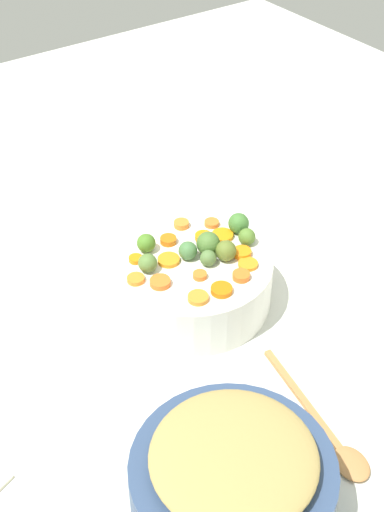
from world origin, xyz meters
TOP-DOWN VIEW (x-y plane):
  - tabletop at (0.00, 0.00)m, footprint 2.40×2.40m
  - serving_bowl_carrots at (-0.00, -0.05)m, footprint 0.29×0.29m
  - metal_pot at (-0.38, 0.15)m, footprint 0.27×0.27m
  - stuffing_mound at (-0.38, 0.15)m, footprint 0.22×0.22m
  - carrot_slice_0 at (-0.05, -0.03)m, footprint 0.03×0.03m
  - carrot_slice_1 at (-0.09, -0.09)m, footprint 0.04×0.04m
  - carrot_slice_2 at (-0.09, 0.00)m, footprint 0.04×0.04m
  - carrot_slice_3 at (0.04, -0.10)m, footprint 0.03×0.03m
  - carrot_slice_4 at (0.05, 0.03)m, footprint 0.03×0.03m
  - carrot_slice_5 at (0.06, -0.14)m, footprint 0.03×0.03m
  - carrot_slice_6 at (0.09, -0.09)m, footprint 0.04×0.04m
  - carrot_slice_7 at (0.07, -0.04)m, footprint 0.04×0.04m
  - carrot_slice_8 at (-0.07, -0.12)m, footprint 0.04×0.04m
  - carrot_slice_9 at (0.02, -0.01)m, footprint 0.05×0.05m
  - carrot_slice_10 at (-0.02, 0.03)m, footprint 0.05×0.05m
  - carrot_slice_11 at (0.02, -0.13)m, footprint 0.06×0.06m
  - carrot_slice_12 at (0.01, 0.06)m, footprint 0.04×0.04m
  - carrot_slice_13 at (-0.04, -0.13)m, footprint 0.04×0.04m
  - carrot_slice_14 at (-0.10, -0.04)m, footprint 0.05×0.05m
  - brussels_sprout_0 at (0.07, -0.00)m, footprint 0.03×0.03m
  - brussels_sprout_1 at (-0.03, -0.10)m, footprint 0.04×0.04m
  - brussels_sprout_2 at (0.00, -0.09)m, footprint 0.04×0.04m
  - brussels_sprout_3 at (0.02, 0.03)m, footprint 0.03×0.03m
  - brussels_sprout_4 at (0.02, -0.17)m, footprint 0.04×0.04m
  - brussels_sprout_5 at (-0.03, -0.07)m, footprint 0.03×0.03m
  - brussels_sprout_6 at (-0.02, -0.16)m, footprint 0.03×0.03m
  - brussels_sprout_7 at (0.01, -0.05)m, footprint 0.03×0.03m
  - wooden_spoon at (-0.38, -0.04)m, footprint 0.28×0.08m

SIDE VIEW (x-z plane):
  - tabletop at x=0.00m, z-range 0.00..0.02m
  - wooden_spoon at x=-0.38m, z-range 0.02..0.03m
  - serving_bowl_carrots at x=0.00m, z-range 0.02..0.12m
  - metal_pot at x=-0.38m, z-range 0.02..0.13m
  - carrot_slice_8 at x=-0.07m, z-range 0.12..0.12m
  - carrot_slice_11 at x=0.02m, z-range 0.12..0.12m
  - carrot_slice_9 at x=0.02m, z-range 0.12..0.12m
  - carrot_slice_2 at x=-0.09m, z-range 0.12..0.12m
  - carrot_slice_12 at x=0.01m, z-range 0.12..0.12m
  - carrot_slice_4 at x=0.05m, z-range 0.12..0.12m
  - carrot_slice_5 at x=0.06m, z-range 0.12..0.12m
  - carrot_slice_0 at x=-0.05m, z-range 0.12..0.13m
  - carrot_slice_14 at x=-0.10m, z-range 0.12..0.13m
  - carrot_slice_3 at x=0.04m, z-range 0.12..0.13m
  - carrot_slice_10 at x=-0.02m, z-range 0.12..0.13m
  - carrot_slice_13 at x=-0.04m, z-range 0.12..0.13m
  - carrot_slice_1 at x=-0.09m, z-range 0.12..0.13m
  - carrot_slice_6 at x=0.09m, z-range 0.12..0.13m
  - carrot_slice_7 at x=0.07m, z-range 0.12..0.13m
  - brussels_sprout_5 at x=-0.03m, z-range 0.12..0.14m
  - brussels_sprout_6 at x=-0.02m, z-range 0.12..0.15m
  - brussels_sprout_7 at x=0.01m, z-range 0.12..0.15m
  - brussels_sprout_3 at x=0.02m, z-range 0.12..0.15m
  - brussels_sprout_0 at x=0.07m, z-range 0.12..0.15m
  - brussels_sprout_1 at x=-0.03m, z-range 0.12..0.15m
  - brussels_sprout_4 at x=0.02m, z-range 0.12..0.15m
  - brussels_sprout_2 at x=0.00m, z-range 0.12..0.16m
  - stuffing_mound at x=-0.38m, z-range 0.13..0.17m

